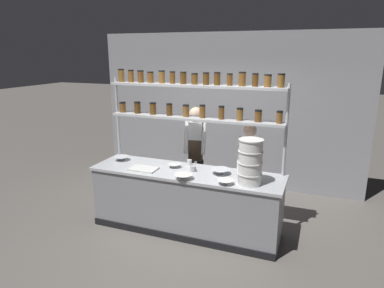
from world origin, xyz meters
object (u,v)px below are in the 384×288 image
object	(u,v)px
container_stack	(250,162)
serving_cup_by_board	(189,163)
prep_bowl_center_front	(183,177)
chef_center	(248,167)
prep_bowl_center_back	(174,166)
chef_left	(196,150)
spice_shelf_unit	(193,103)
cutting_board	(144,169)
prep_bowl_near_left	(225,182)
serving_cup_front	(193,169)
prep_bowl_far_left	(121,158)
prep_bowl_near_right	(220,172)

from	to	relation	value
container_stack	serving_cup_by_board	world-z (taller)	container_stack
prep_bowl_center_front	chef_center	bearing A→B (deg)	52.09
prep_bowl_center_front	prep_bowl_center_back	bearing A→B (deg)	128.03
chef_left	chef_center	size ratio (longest dim) A/B	1.10
container_stack	serving_cup_by_board	size ratio (longest dim) A/B	6.58
spice_shelf_unit	prep_bowl_center_back	bearing A→B (deg)	-132.07
cutting_board	prep_bowl_near_left	bearing A→B (deg)	-5.31
prep_bowl_center_back	serving_cup_front	xyz separation A→B (m)	(0.32, -0.06, 0.01)
prep_bowl_far_left	prep_bowl_near_right	bearing A→B (deg)	-1.29
prep_bowl_center_front	prep_bowl_near_right	bearing A→B (deg)	42.22
prep_bowl_center_front	prep_bowl_center_back	size ratio (longest dim) A/B	1.32
chef_left	container_stack	distance (m)	1.50
prep_bowl_center_back	container_stack	bearing A→B (deg)	-11.95
cutting_board	prep_bowl_center_front	world-z (taller)	prep_bowl_center_front
cutting_board	serving_cup_front	distance (m)	0.72
prep_bowl_center_front	serving_cup_by_board	distance (m)	0.57
prep_bowl_center_back	serving_cup_front	world-z (taller)	serving_cup_front
cutting_board	serving_cup_by_board	size ratio (longest dim) A/B	4.39
cutting_board	prep_bowl_near_right	size ratio (longest dim) A/B	1.49
prep_bowl_center_front	prep_bowl_far_left	distance (m)	1.30
prep_bowl_center_back	serving_cup_front	bearing A→B (deg)	-10.53
prep_bowl_far_left	serving_cup_front	world-z (taller)	serving_cup_front
spice_shelf_unit	chef_left	distance (m)	1.01
container_stack	prep_bowl_near_left	size ratio (longest dim) A/B	2.78
prep_bowl_near_left	cutting_board	bearing A→B (deg)	174.69
prep_bowl_center_front	prep_bowl_center_back	xyz separation A→B (m)	(-0.31, 0.40, -0.01)
cutting_board	prep_bowl_far_left	size ratio (longest dim) A/B	1.70
prep_bowl_near_right	serving_cup_by_board	xyz separation A→B (m)	(-0.54, 0.19, 0.01)
prep_bowl_near_left	serving_cup_by_board	distance (m)	0.89
chef_center	chef_left	bearing A→B (deg)	150.21
spice_shelf_unit	serving_cup_front	bearing A→B (deg)	-70.35
chef_left	container_stack	bearing A→B (deg)	-53.05
chef_center	prep_bowl_near_left	size ratio (longest dim) A/B	7.25
cutting_board	prep_bowl_center_front	distance (m)	0.70
prep_bowl_far_left	serving_cup_front	xyz separation A→B (m)	(1.24, -0.07, 0.01)
prep_bowl_center_front	prep_bowl_far_left	size ratio (longest dim) A/B	1.08
prep_bowl_center_back	chef_left	bearing A→B (deg)	84.96
cutting_board	prep_bowl_near_right	distance (m)	1.12
container_stack	prep_bowl_near_right	bearing A→B (deg)	154.05
prep_bowl_center_front	spice_shelf_unit	bearing A→B (deg)	98.75
prep_bowl_near_left	prep_bowl_far_left	bearing A→B (deg)	168.02
prep_bowl_near_right	serving_cup_front	world-z (taller)	serving_cup_front
cutting_board	prep_bowl_near_left	size ratio (longest dim) A/B	1.85
prep_bowl_far_left	serving_cup_front	bearing A→B (deg)	-3.22
container_stack	prep_bowl_center_front	world-z (taller)	container_stack
prep_bowl_near_left	prep_bowl_near_right	xyz separation A→B (m)	(-0.17, 0.35, 0.01)
prep_bowl_center_front	serving_cup_front	world-z (taller)	serving_cup_front
container_stack	serving_cup_front	size ratio (longest dim) A/B	6.98
serving_cup_front	spice_shelf_unit	bearing A→B (deg)	109.65
chef_center	prep_bowl_near_right	bearing A→B (deg)	-134.66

